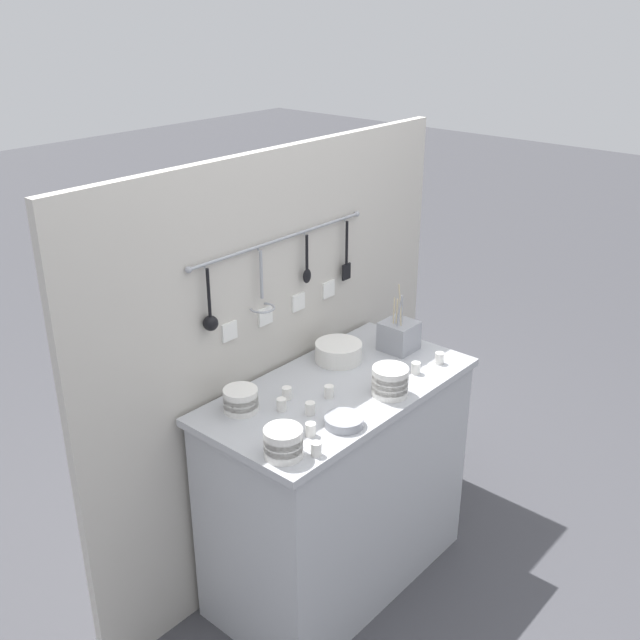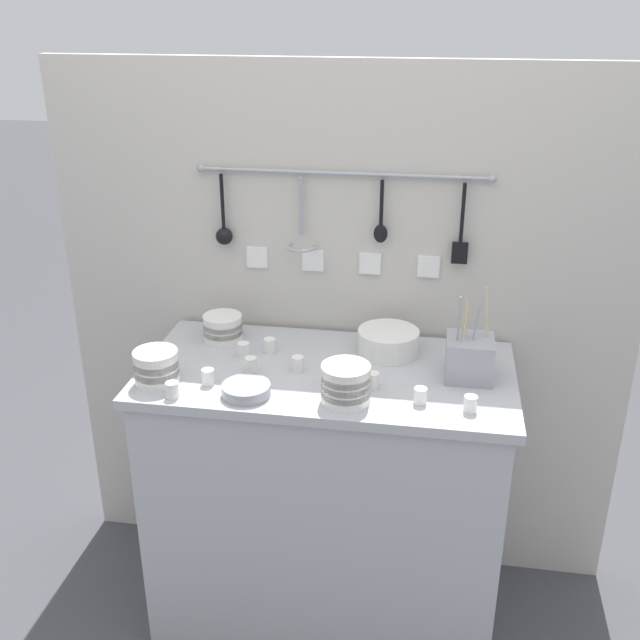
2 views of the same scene
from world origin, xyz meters
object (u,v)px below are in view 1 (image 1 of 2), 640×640
at_px(cutlery_caddy, 399,336).
at_px(cup_front_left, 316,449).
at_px(cup_by_caddy, 282,405).
at_px(cup_edge_far, 287,393).
at_px(cup_back_left, 311,429).
at_px(cup_front_right, 439,358).
at_px(cup_edge_near, 310,408).
at_px(bowl_stack_wide_centre, 241,400).
at_px(bowl_stack_nested_right, 283,443).
at_px(cup_back_right, 381,375).
at_px(plate_stack, 339,352).
at_px(bowl_stack_short_front, 390,381).
at_px(cup_beside_plates, 416,368).
at_px(cup_mid_row, 329,392).
at_px(steel_mixing_bowl, 344,421).

bearing_deg(cutlery_caddy, cup_front_left, -162.53).
height_order(cup_by_caddy, cup_edge_far, same).
bearing_deg(cup_back_left, cup_front_right, -2.70).
distance_m(cup_edge_near, cup_back_left, 0.14).
xyz_separation_m(bowl_stack_wide_centre, cup_by_caddy, (0.10, -0.11, -0.02)).
height_order(bowl_stack_nested_right, cup_front_right, bowl_stack_nested_right).
bearing_deg(cup_back_left, bowl_stack_nested_right, -174.54).
xyz_separation_m(cup_front_right, cup_back_right, (-0.28, 0.09, 0.00)).
bearing_deg(plate_stack, cup_back_left, -149.64).
bearing_deg(cup_back_right, cup_edge_near, 174.25).
bearing_deg(cup_by_caddy, cup_front_right, -18.10).
bearing_deg(bowl_stack_nested_right, cup_by_caddy, 45.06).
bearing_deg(cup_front_right, cup_front_left, -176.09).
bearing_deg(bowl_stack_short_front, bowl_stack_wide_centre, 143.14).
bearing_deg(cup_back_right, cup_back_left, -173.08).
relative_size(plate_stack, cutlery_caddy, 0.70).
distance_m(bowl_stack_wide_centre, cup_beside_plates, 0.73).
xyz_separation_m(cup_by_caddy, cup_back_right, (0.42, -0.13, 0.00)).
relative_size(plate_stack, cup_beside_plates, 4.10).
bearing_deg(cup_edge_far, cup_back_left, -118.85).
xyz_separation_m(cutlery_caddy, cup_beside_plates, (-0.13, -0.18, -0.04)).
xyz_separation_m(bowl_stack_nested_right, cup_back_left, (0.15, 0.01, -0.03)).
xyz_separation_m(bowl_stack_nested_right, cup_edge_near, (0.25, 0.11, -0.03)).
relative_size(cup_front_right, cup_back_left, 1.00).
distance_m(bowl_stack_nested_right, cup_front_right, 0.90).
bearing_deg(bowl_stack_wide_centre, cup_by_caddy, -48.53).
height_order(cup_front_right, cup_mid_row, same).
height_order(cup_edge_near, cup_by_caddy, same).
relative_size(plate_stack, cup_edge_near, 4.10).
height_order(bowl_stack_short_front, cup_front_left, bowl_stack_short_front).
height_order(plate_stack, cup_beside_plates, plate_stack).
bearing_deg(cup_edge_near, cup_beside_plates, -11.85).
bearing_deg(cup_back_right, bowl_stack_nested_right, -173.43).
relative_size(steel_mixing_bowl, cutlery_caddy, 0.50).
height_order(steel_mixing_bowl, cup_beside_plates, cup_beside_plates).
height_order(cup_beside_plates, cup_mid_row, same).
xyz_separation_m(cup_front_right, cup_edge_near, (-0.65, 0.13, 0.00)).
height_order(bowl_stack_short_front, cutlery_caddy, cutlery_caddy).
bearing_deg(cup_mid_row, cup_by_caddy, 159.94).
relative_size(bowl_stack_wide_centre, steel_mixing_bowl, 0.91).
xyz_separation_m(bowl_stack_short_front, bowl_stack_nested_right, (-0.56, 0.02, -0.01)).
xyz_separation_m(bowl_stack_short_front, cup_front_left, (-0.48, -0.06, -0.03)).
relative_size(cup_beside_plates, cup_front_left, 1.00).
distance_m(bowl_stack_short_front, bowl_stack_wide_centre, 0.56).
xyz_separation_m(cup_front_right, cup_by_caddy, (-0.69, 0.23, 0.00)).
bearing_deg(cutlery_caddy, cup_front_right, -89.22).
xyz_separation_m(plate_stack, cup_mid_row, (-0.26, -0.17, -0.01)).
height_order(bowl_stack_short_front, steel_mixing_bowl, bowl_stack_short_front).
height_order(cup_beside_plates, cup_edge_far, same).
bearing_deg(cup_back_right, cup_beside_plates, -26.59).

